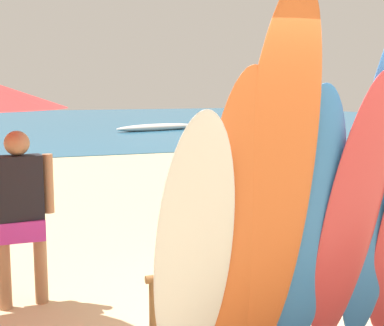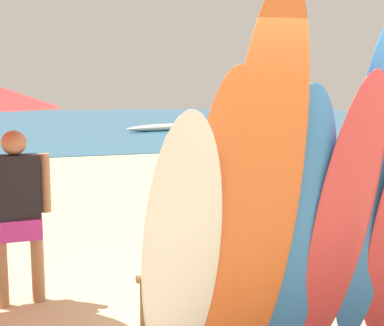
{
  "view_description": "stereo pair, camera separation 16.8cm",
  "coord_description": "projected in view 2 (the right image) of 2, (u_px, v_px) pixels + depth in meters",
  "views": [
    {
      "loc": [
        -2.26,
        -3.66,
        2.07
      ],
      "look_at": [
        0.0,
        2.45,
        1.16
      ],
      "focal_mm": 48.96,
      "sensor_mm": 36.0,
      "label": 1
    },
    {
      "loc": [
        -2.1,
        -3.71,
        2.07
      ],
      "look_at": [
        0.0,
        2.45,
        1.16
      ],
      "focal_mm": 48.96,
      "sensor_mm": 36.0,
      "label": 2
    }
  ],
  "objects": [
    {
      "name": "surfboard_orange_1",
      "position": [
        225.0,
        230.0,
        3.58
      ],
      "size": [
        0.56,
        0.58,
        2.24
      ],
      "primitive_type": "ellipsoid",
      "rotation": [
        0.22,
        0.0,
        -0.03
      ],
      "color": "orange",
      "rests_on": "ground"
    },
    {
      "name": "surfboard_blue_3",
      "position": [
        296.0,
        230.0,
        3.8
      ],
      "size": [
        0.6,
        0.57,
        2.13
      ],
      "primitive_type": "ellipsoid",
      "rotation": [
        0.21,
        0.0,
        -0.09
      ],
      "color": "#337AD1",
      "rests_on": "ground"
    },
    {
      "name": "surfboard_orange_2",
      "position": [
        263.0,
        192.0,
        3.55
      ],
      "size": [
        0.61,
        0.78,
        2.77
      ],
      "primitive_type": "ellipsoid",
      "rotation": [
        0.23,
        0.0,
        -0.08
      ],
      "color": "orange",
      "rests_on": "ground"
    },
    {
      "name": "surfboard_rack",
      "position": [
        287.0,
        276.0,
        4.36
      ],
      "size": [
        2.56,
        0.07,
        0.69
      ],
      "color": "brown",
      "rests_on": "ground"
    },
    {
      "name": "beachgoer_photographing",
      "position": [
        228.0,
        165.0,
        8.17
      ],
      "size": [
        0.6,
        0.25,
        1.58
      ],
      "rotation": [
        0.0,
        0.0,
        0.12
      ],
      "color": "beige",
      "rests_on": "ground"
    },
    {
      "name": "beachgoer_strolling",
      "position": [
        17.0,
        206.0,
        4.98
      ],
      "size": [
        0.64,
        0.27,
        1.7
      ],
      "rotation": [
        0.0,
        0.0,
        0.09
      ],
      "color": "#9E704C",
      "rests_on": "ground"
    },
    {
      "name": "surfboard_red_4",
      "position": [
        343.0,
        221.0,
        3.87
      ],
      "size": [
        0.58,
        0.7,
        2.22
      ],
      "primitive_type": "ellipsoid",
      "rotation": [
        0.25,
        0.0,
        0.09
      ],
      "color": "#D13D42",
      "rests_on": "ground"
    },
    {
      "name": "ocean_water",
      "position": [
        47.0,
        121.0,
        35.27
      ],
      "size": [
        60.0,
        40.0,
        0.02
      ],
      "primitive_type": "cube",
      "color": "#235B7F",
      "rests_on": "ground"
    },
    {
      "name": "surfboard_white_0",
      "position": [
        181.0,
        255.0,
        3.48
      ],
      "size": [
        0.57,
        0.63,
        1.97
      ],
      "primitive_type": "ellipsoid",
      "rotation": [
        0.27,
        0.0,
        -0.06
      ],
      "color": "white",
      "rests_on": "ground"
    },
    {
      "name": "ground",
      "position": [
        81.0,
        153.0,
        17.56
      ],
      "size": [
        60.0,
        60.0,
        0.0
      ],
      "primitive_type": "plane",
      "color": "tan"
    },
    {
      "name": "distant_boat",
      "position": [
        168.0,
        127.0,
        27.09
      ],
      "size": [
        4.86,
        2.12,
        0.39
      ],
      "color": "silver",
      "rests_on": "ground"
    },
    {
      "name": "surfboard_blue_5",
      "position": [
        372.0,
        191.0,
        3.95
      ],
      "size": [
        0.55,
        0.61,
        2.64
      ],
      "primitive_type": "ellipsoid",
      "rotation": [
        0.19,
        0.0,
        -0.09
      ],
      "color": "#337AD1",
      "rests_on": "ground"
    }
  ]
}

